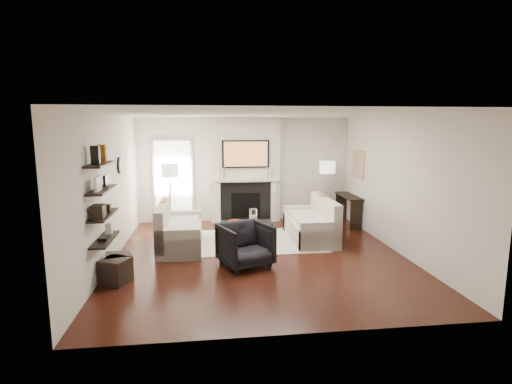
{
  "coord_description": "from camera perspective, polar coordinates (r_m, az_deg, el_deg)",
  "views": [
    {
      "loc": [
        -1.0,
        -7.37,
        2.48
      ],
      "look_at": [
        0.0,
        0.6,
        1.15
      ],
      "focal_mm": 28.0,
      "sensor_mm": 36.0,
      "label": 1
    }
  ],
  "objects": [
    {
      "name": "lamp_right_leg_b",
      "position": [
        10.47,
        9.6,
        -1.07
      ],
      "size": [
        0.14,
        0.22,
        1.23
      ],
      "primitive_type": "cylinder",
      "rotation": [
        0.18,
        0.0,
        0.52
      ],
      "color": "silver",
      "rests_on": "floor"
    },
    {
      "name": "clock_face",
      "position": [
        8.48,
        -18.75,
        3.62
      ],
      "size": [
        0.01,
        0.29,
        0.29
      ],
      "primitive_type": "cylinder",
      "rotation": [
        0.0,
        1.57,
        0.0
      ],
      "color": "white",
      "rests_on": "clock_rim"
    },
    {
      "name": "decor_magfile_a",
      "position": [
        6.37,
        -21.96,
        4.9
      ],
      "size": [
        0.12,
        0.1,
        0.28
      ],
      "primitive_type": "cube",
      "color": "black",
      "rests_on": "shelf_top"
    },
    {
      "name": "tv_body",
      "position": [
        10.16,
        -1.49,
        5.45
      ],
      "size": [
        1.2,
        0.06,
        0.7
      ],
      "primitive_type": "cube",
      "color": "black",
      "rests_on": "chimney_breast"
    },
    {
      "name": "shelf_upper",
      "position": [
        6.65,
        -21.17,
        0.27
      ],
      "size": [
        0.25,
        1.0,
        0.04
      ],
      "primitive_type": "cube",
      "color": "black",
      "rests_on": "wall_left"
    },
    {
      "name": "decor_magfile_b",
      "position": [
        6.73,
        -21.16,
        5.16
      ],
      "size": [
        0.12,
        0.1,
        0.28
      ],
      "primitive_type": "cube",
      "color": "#A45614",
      "rests_on": "shelf_top"
    },
    {
      "name": "coffee_leg_sw",
      "position": [
        8.91,
        -4.75,
        -5.53
      ],
      "size": [
        0.02,
        0.02,
        0.38
      ],
      "primitive_type": "cylinder",
      "color": "silver",
      "rests_on": "floor"
    },
    {
      "name": "door_trim_l",
      "position": [
        10.52,
        -14.34,
        1.29
      ],
      "size": [
        0.06,
        0.06,
        2.16
      ],
      "primitive_type": "cube",
      "color": "white",
      "rests_on": "floor"
    },
    {
      "name": "lamp_left_leg_c",
      "position": [
        9.62,
        -12.41,
        -2.09
      ],
      "size": [
        0.14,
        0.22,
        1.23
      ],
      "primitive_type": "cylinder",
      "rotation": [
        0.18,
        0.0,
        2.62
      ],
      "color": "silver",
      "rests_on": "floor"
    },
    {
      "name": "loveseat_right_back",
      "position": [
        8.94,
        9.83,
        -3.37
      ],
      "size": [
        0.18,
        1.8,
        0.8
      ],
      "primitive_type": "cube",
      "color": "beige",
      "rests_on": "floor"
    },
    {
      "name": "shelf_bottom",
      "position": [
        6.81,
        -20.77,
        -6.38
      ],
      "size": [
        0.25,
        1.0,
        0.03
      ],
      "primitive_type": "cube",
      "color": "black",
      "rests_on": "wall_left"
    },
    {
      "name": "decor_box_tall",
      "position": [
        7.06,
        -20.27,
        -4.9
      ],
      "size": [
        0.1,
        0.1,
        0.18
      ],
      "primitive_type": "cube",
      "color": "white",
      "rests_on": "shelf_bottom"
    },
    {
      "name": "decor_frame_a",
      "position": [
        6.44,
        -21.65,
        1.12
      ],
      "size": [
        0.04,
        0.3,
        0.22
      ],
      "primitive_type": "cube",
      "color": "white",
      "rests_on": "shelf_upper"
    },
    {
      "name": "coffee_leg_se",
      "position": [
        9.0,
        1.65,
        -5.34
      ],
      "size": [
        0.02,
        0.02,
        0.38
      ],
      "primitive_type": "cylinder",
      "color": "silver",
      "rests_on": "floor"
    },
    {
      "name": "pillow_right_orange",
      "position": [
        9.18,
        9.32,
        -1.72
      ],
      "size": [
        0.1,
        0.42,
        0.42
      ],
      "primitive_type": "cube",
      "color": "#A45614",
      "rests_on": "loveseat_right_cushion"
    },
    {
      "name": "clock_rim",
      "position": [
        8.49,
        -18.91,
        3.62
      ],
      "size": [
        0.04,
        0.34,
        0.34
      ],
      "primitive_type": "cylinder",
      "rotation": [
        0.0,
        1.57,
        0.0
      ],
      "color": "black",
      "rests_on": "wall_left"
    },
    {
      "name": "decor_wine_rack",
      "position": [
        6.43,
        -21.61,
        -2.6
      ],
      "size": [
        0.18,
        0.25,
        0.2
      ],
      "primitive_type": "cube",
      "color": "black",
      "rests_on": "shelf_lower"
    },
    {
      "name": "ottoman_near",
      "position": [
        7.09,
        -19.01,
        -9.91
      ],
      "size": [
        0.47,
        0.47,
        0.4
      ],
      "primitive_type": "cube",
      "rotation": [
        0.0,
        0.0,
        0.21
      ],
      "color": "black",
      "rests_on": "floor"
    },
    {
      "name": "armchair",
      "position": [
        7.17,
        -1.52,
        -7.28
      ],
      "size": [
        1.05,
        1.02,
        0.85
      ],
      "primitive_type": "imported",
      "rotation": [
        0.0,
        0.0,
        0.39
      ],
      "color": "black",
      "rests_on": "floor"
    },
    {
      "name": "loveseat_left_base",
      "position": [
        8.42,
        -10.71,
        -6.41
      ],
      "size": [
        0.85,
        1.8,
        0.42
      ],
      "primitive_type": "cube",
      "color": "beige",
      "rests_on": "floor"
    },
    {
      "name": "decor_frame_b",
      "position": [
        6.91,
        -20.65,
        1.53
      ],
      "size": [
        0.04,
        0.22,
        0.18
      ],
      "primitive_type": "cube",
      "color": "black",
      "rests_on": "shelf_upper"
    },
    {
      "name": "candlestick_l_short",
      "position": [
        10.15,
        -5.29,
        2.55
      ],
      "size": [
        0.04,
        0.04,
        0.24
      ],
      "primitive_type": "cylinder",
      "color": "silver",
      "rests_on": "mantel_shelf"
    },
    {
      "name": "loveseat_left_arm_s",
      "position": [
        9.18,
        -10.42,
        -4.49
      ],
      "size": [
        0.85,
        0.18,
        0.6
      ],
      "primitive_type": "cube",
      "color": "beige",
      "rests_on": "floor"
    },
    {
      "name": "firebox",
      "position": [
        10.36,
        -1.47,
        -1.9
      ],
      "size": [
        0.75,
        0.02,
        0.65
      ],
      "primitive_type": "cube",
      "color": "black",
      "rests_on": "floor"
    },
    {
      "name": "lamp_right_leg_c",
      "position": [
        10.29,
        9.9,
        -1.26
      ],
      "size": [
        0.14,
        0.22,
        1.23
      ],
      "primitive_type": "cylinder",
      "rotation": [
        0.18,
        0.0,
        2.62
      ],
      "color": "silver",
      "rests_on": "floor"
    },
    {
      "name": "loveseat_left_back",
      "position": [
        8.37,
        -13.07,
        -4.35
      ],
      "size": [
        0.18,
        1.8,
        0.8
      ],
      "primitive_type": "cube",
      "color": "beige",
      "rests_on": "floor"
    },
    {
      "name": "coffee_table",
      "position": [
        8.68,
        -1.39,
        -4.47
      ],
      "size": [
        1.1,
        0.55,
        0.04
      ],
      "primitive_type": "cube",
      "color": "black",
      "rests_on": "floor"
    },
    {
      "name": "chimney_breast",
      "position": [
        10.36,
        -1.56,
        3.14
      ],
      "size": [
        1.8,
        0.25,
        2.7
      ],
      "primitive_type": "cube",
      "color": "silver",
      "rests_on": "floor"
    },
    {
      "name": "loveseat_right_base",
      "position": [
        8.92,
        7.7,
        -5.43
      ],
      "size": [
        0.85,
        1.8,
        0.42
      ],
      "primitive_type": "cube",
      "color": "beige",
      "rests_on": "floor"
    },
    {
      "name": "loveseat_right_arm_s",
      "position": [
        9.66,
        6.49,
        -3.7
      ],
      "size": [
        0.85,
        0.18,
        0.6
      ],
      "primitive_type": "cube",
      "color": "beige",
      "rests_on": "floor"
    },
    {
      "name": "loveseat_left_cushion",
      "position": [
        8.35,
        -10.42,
        -4.69
      ],
      "size": [
        0.63,
        1.44,
        0.1
      ],
      "primitive_type": "cube",
      "color": "beige",
      "rests_on": "loveseat_left_base"
    },
    {
      "name": "console_top",
      "position": [
        10.37,
        13.11,
        -0.56
      ],
      "size": [
        0.35,
        1.2,
        0.04
      ],
      "primitive_type": "cube",
      "color": "black",
      "rests_on": "floor"
    },
    {
      "name": "coffee_leg_nw",
      "position": [
        8.48,
        -4.62,
        -6.29
      ],
      "size": [
        0.02,
        0.02,
        0.38
      ],
      "primitive_type": "cylinder",
      "color": "silver",
      "rests_on": "floor"
    },
    {
      "name": "loveseat_right_cushion",
      "position": [
        8.85,
        7.43,
        -3.81
      ],
      "size": [
        0.63,
        1.44,
        0.1
      ],
      "primitive_type": "cube",
      "color": "beige",
      "rests_on": "loveseat_right_base"
    },
    {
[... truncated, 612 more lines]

